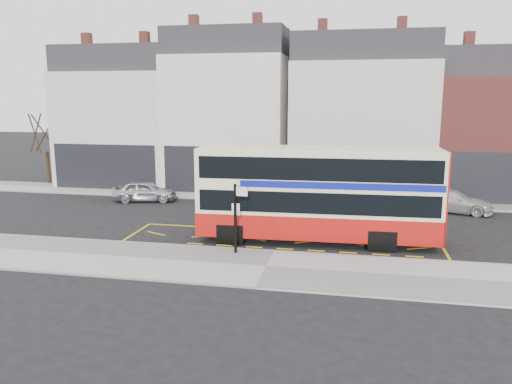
% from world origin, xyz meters
% --- Properties ---
extents(ground, '(120.00, 120.00, 0.00)m').
position_xyz_m(ground, '(0.00, 0.00, 0.00)').
color(ground, black).
rests_on(ground, ground).
extents(pavement, '(40.00, 4.00, 0.15)m').
position_xyz_m(pavement, '(0.00, -2.30, 0.07)').
color(pavement, '#A8A6A0').
rests_on(pavement, ground).
extents(kerb, '(40.00, 0.15, 0.15)m').
position_xyz_m(kerb, '(0.00, -0.38, 0.07)').
color(kerb, gray).
rests_on(kerb, ground).
extents(far_pavement, '(50.00, 3.00, 0.15)m').
position_xyz_m(far_pavement, '(0.00, 11.00, 0.07)').
color(far_pavement, '#A8A6A0').
rests_on(far_pavement, ground).
extents(road_markings, '(14.00, 3.40, 0.01)m').
position_xyz_m(road_markings, '(0.00, 1.60, 0.01)').
color(road_markings, gold).
rests_on(road_markings, ground).
extents(terrace_far_left, '(8.00, 8.01, 10.80)m').
position_xyz_m(terrace_far_left, '(-13.50, 14.99, 4.82)').
color(terrace_far_left, beige).
rests_on(terrace_far_left, ground).
extents(terrace_left, '(8.00, 8.01, 11.80)m').
position_xyz_m(terrace_left, '(-5.50, 14.99, 5.32)').
color(terrace_left, white).
rests_on(terrace_left, ground).
extents(terrace_green_shop, '(9.00, 8.01, 11.30)m').
position_xyz_m(terrace_green_shop, '(3.50, 14.99, 5.07)').
color(terrace_green_shop, beige).
rests_on(terrace_green_shop, ground).
extents(terrace_right, '(9.00, 8.01, 10.30)m').
position_xyz_m(terrace_right, '(12.50, 14.99, 4.57)').
color(terrace_right, '#94423B').
rests_on(terrace_right, ground).
extents(double_decker_bus, '(10.61, 2.80, 4.20)m').
position_xyz_m(double_decker_bus, '(1.61, 1.77, 2.21)').
color(double_decker_bus, beige).
rests_on(double_decker_bus, ground).
extents(bus_stop_post, '(0.70, 0.15, 2.84)m').
position_xyz_m(bus_stop_post, '(-1.44, -0.96, 1.87)').
color(bus_stop_post, black).
rests_on(bus_stop_post, pavement).
extents(car_silver, '(4.07, 2.31, 1.31)m').
position_xyz_m(car_silver, '(-9.49, 8.39, 0.65)').
color(car_silver, '#AFAFB4').
rests_on(car_silver, ground).
extents(car_grey, '(4.32, 2.63, 1.34)m').
position_xyz_m(car_grey, '(-0.59, 8.87, 0.67)').
color(car_grey, '#3A3B41').
rests_on(car_grey, ground).
extents(car_white, '(4.66, 2.78, 1.26)m').
position_xyz_m(car_white, '(8.56, 9.06, 0.63)').
color(car_white, beige).
rests_on(car_white, ground).
extents(street_tree_left, '(3.06, 3.06, 6.61)m').
position_xyz_m(street_tree_left, '(-18.72, 12.45, 4.51)').
color(street_tree_left, '#312516').
rests_on(street_tree_left, ground).
extents(street_tree_right, '(2.51, 2.51, 5.41)m').
position_xyz_m(street_tree_right, '(6.63, 12.48, 3.69)').
color(street_tree_right, '#312516').
rests_on(street_tree_right, ground).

